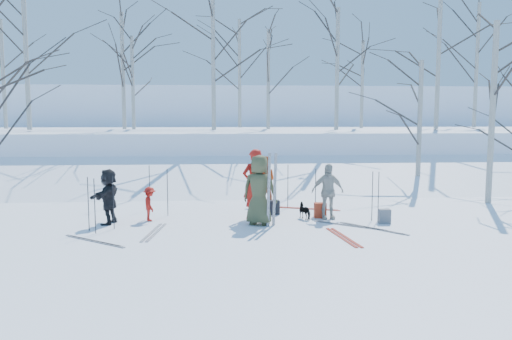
{
  "coord_description": "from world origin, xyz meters",
  "views": [
    {
      "loc": [
        -1.04,
        -12.48,
        2.8
      ],
      "look_at": [
        0.0,
        1.5,
        1.3
      ],
      "focal_mm": 35.0,
      "sensor_mm": 36.0,
      "label": 1
    }
  ],
  "objects": [
    {
      "name": "ski_pair_a",
      "position": [
        2.8,
        -0.45,
        0.01
      ],
      "size": [
        2.05,
        2.09,
        0.02
      ],
      "primitive_type": null,
      "rotation": [
        0.0,
        0.0,
        0.67
      ],
      "color": "silver",
      "rests_on": "ground"
    },
    {
      "name": "ski_pair_f",
      "position": [
        2.3,
        -0.08,
        0.01
      ],
      "size": [
        2.05,
        2.1,
        0.02
      ],
      "primitive_type": null,
      "rotation": [
        0.0,
        0.0,
        0.9
      ],
      "color": "silver",
      "rests_on": "ground"
    },
    {
      "name": "birch_plateau_e",
      "position": [
        13.25,
        14.6,
        5.62
      ],
      "size": [
        5.38,
        5.38,
        6.83
      ],
      "primitive_type": null,
      "color": "silver",
      "rests_on": "snow_plateau"
    },
    {
      "name": "ski_pair_c",
      "position": [
        -2.63,
        -0.46,
        0.01
      ],
      "size": [
        0.64,
        1.95,
        0.02
      ],
      "primitive_type": null,
      "rotation": [
        0.0,
        0.0,
        -0.12
      ],
      "color": "silver",
      "rests_on": "ground"
    },
    {
      "name": "ski_pole_e",
      "position": [
        3.21,
        0.44,
        0.67
      ],
      "size": [
        0.02,
        0.02,
        1.34
      ],
      "primitive_type": "cylinder",
      "color": "black",
      "rests_on": "ground"
    },
    {
      "name": "skier_olive_center",
      "position": [
        -0.01,
        0.25,
        0.91
      ],
      "size": [
        1.04,
        0.87,
        1.83
      ],
      "primitive_type": "imported",
      "rotation": [
        0.0,
        0.0,
        2.77
      ],
      "color": "#414429",
      "rests_on": "ground"
    },
    {
      "name": "snow_plateau",
      "position": [
        0.0,
        17.0,
        1.0
      ],
      "size": [
        70.0,
        18.0,
        2.2
      ],
      "primitive_type": "cube",
      "color": "white",
      "rests_on": "ground"
    },
    {
      "name": "birch_edge_b",
      "position": [
        7.7,
        2.96,
        2.91
      ],
      "size": [
        4.67,
        4.67,
        5.81
      ],
      "primitive_type": null,
      "color": "silver",
      "rests_on": "ground"
    },
    {
      "name": "birch_plateau_i",
      "position": [
        -5.07,
        11.67,
        4.38
      ],
      "size": [
        3.65,
        3.65,
        4.36
      ],
      "primitive_type": null,
      "color": "silver",
      "rests_on": "snow_plateau"
    },
    {
      "name": "dog",
      "position": [
        1.32,
        0.89,
        0.23
      ],
      "size": [
        0.47,
        0.59,
        0.45
      ],
      "primitive_type": "imported",
      "rotation": [
        0.0,
        0.0,
        3.64
      ],
      "color": "black",
      "rests_on": "ground"
    },
    {
      "name": "birch_plateau_g",
      "position": [
        6.44,
        13.34,
        4.47
      ],
      "size": [
        3.77,
        3.77,
        4.53
      ],
      "primitive_type": null,
      "color": "silver",
      "rests_on": "snow_plateau"
    },
    {
      "name": "ski_pole_b",
      "position": [
        -4.02,
        -0.46,
        0.67
      ],
      "size": [
        0.02,
        0.02,
        1.34
      ],
      "primitive_type": "cylinder",
      "color": "black",
      "rests_on": "ground"
    },
    {
      "name": "ski_pole_h",
      "position": [
        -3.68,
        0.01,
        0.67
      ],
      "size": [
        0.02,
        0.02,
        1.34
      ],
      "primitive_type": "cylinder",
      "color": "black",
      "rests_on": "ground"
    },
    {
      "name": "skier_cream_east",
      "position": [
        1.92,
        0.84,
        0.76
      ],
      "size": [
        0.92,
        0.44,
        1.53
      ],
      "primitive_type": "imported",
      "rotation": [
        0.0,
        0.0,
        0.08
      ],
      "color": "beige",
      "rests_on": "ground"
    },
    {
      "name": "skier_red_north",
      "position": [
        -0.08,
        1.07,
        0.96
      ],
      "size": [
        0.82,
        0.69,
        1.92
      ],
      "primitive_type": "imported",
      "rotation": [
        0.0,
        0.0,
        3.54
      ],
      "color": "#B41810",
      "rests_on": "ground"
    },
    {
      "name": "ski_pole_a",
      "position": [
        1.07,
        2.65,
        0.67
      ],
      "size": [
        0.02,
        0.02,
        1.34
      ],
      "primitive_type": "cylinder",
      "color": "black",
      "rests_on": "ground"
    },
    {
      "name": "birch_plateau_f",
      "position": [
        4.35,
        10.17,
        4.94
      ],
      "size": [
        4.43,
        4.43,
        5.48
      ],
      "primitive_type": null,
      "color": "silver",
      "rests_on": "snow_plateau"
    },
    {
      "name": "snow_ramp",
      "position": [
        0.0,
        7.0,
        0.15
      ],
      "size": [
        70.0,
        9.49,
        4.12
      ],
      "primitive_type": "cube",
      "rotation": [
        0.3,
        0.0,
        0.0
      ],
      "color": "white",
      "rests_on": "ground"
    },
    {
      "name": "birch_edge_e",
      "position": [
        6.55,
        5.95,
        2.45
      ],
      "size": [
        4.03,
        4.03,
        4.91
      ],
      "primitive_type": null,
      "color": "silver",
      "rests_on": "ground"
    },
    {
      "name": "birch_plateau_a",
      "position": [
        1.36,
        11.74,
        4.58
      ],
      "size": [
        3.93,
        3.93,
        4.76
      ],
      "primitive_type": null,
      "color": "silver",
      "rests_on": "snow_plateau"
    },
    {
      "name": "ski_pole_c",
      "position": [
        -3.14,
        2.64,
        0.67
      ],
      "size": [
        0.02,
        0.02,
        1.34
      ],
      "primitive_type": "cylinder",
      "color": "black",
      "rests_on": "ground"
    },
    {
      "name": "ski_pole_g",
      "position": [
        -4.26,
        -0.13,
        0.67
      ],
      "size": [
        0.02,
        0.02,
        1.34
      ],
      "primitive_type": "cylinder",
      "color": "black",
      "rests_on": "ground"
    },
    {
      "name": "backpack_red",
      "position": [
        1.76,
        1.02,
        0.21
      ],
      "size": [
        0.32,
        0.22,
        0.42
      ],
      "primitive_type": "cube",
      "color": "#B0331B",
      "rests_on": "ground"
    },
    {
      "name": "birch_plateau_h",
      "position": [
        9.53,
        11.17,
        5.75
      ],
      "size": [
        5.57,
        5.57,
        7.1
      ],
      "primitive_type": null,
      "color": "silver",
      "rests_on": "snow_plateau"
    },
    {
      "name": "far_hill",
      "position": [
        0.0,
        38.0,
        2.0
      ],
      "size": [
        90.0,
        30.0,
        6.0
      ],
      "primitive_type": "cube",
      "color": "white",
      "rests_on": "ground"
    },
    {
      "name": "birch_plateau_c",
      "position": [
        -11.73,
        13.55,
        4.89
      ],
      "size": [
        4.37,
        4.37,
        5.38
      ],
      "primitive_type": null,
      "color": "silver",
      "rests_on": "snow_plateau"
    },
    {
      "name": "backpack_grey",
      "position": [
        3.29,
        0.15,
        0.19
      ],
      "size": [
        0.3,
        0.2,
        0.38
      ],
      "primitive_type": "cube",
      "color": "#595B60",
      "rests_on": "ground"
    },
    {
      "name": "skier_red_seated",
      "position": [
        -2.91,
        0.94,
        0.46
      ],
      "size": [
        0.51,
        0.67,
        0.93
      ],
      "primitive_type": "imported",
      "rotation": [
        0.0,
        0.0,
        1.87
      ],
      "color": "#B41810",
      "rests_on": "ground"
    },
    {
      "name": "upright_ski_right",
      "position": [
        0.37,
        0.06,
        0.95
      ],
      "size": [
        0.11,
        0.23,
        1.89
      ],
      "primitive_type": "cube",
      "rotation": [
        0.1,
        0.0,
        0.18
      ],
      "color": "silver",
      "rests_on": "ground"
    },
    {
      "name": "ski_pair_e",
      "position": [
        1.66,
        2.35,
        0.01
      ],
      "size": [
        1.47,
        2.03,
        0.02
      ],
      "primitive_type": null,
      "rotation": [
        0.0,
        0.0,
        1.2
      ],
      "color": "#A92818",
      "rests_on": "ground"
    },
    {
      "name": "ski_pair_b",
      "position": [
        1.83,
        -1.31,
        0.01
      ],
      "size": [
        0.66,
        1.95,
        0.02
      ],
      "primitive_type": null,
      "rotation": [
        0.0,
        0.0,
        0.12
      ],
      "color": "#A92818",
      "rests_on": "ground"
    },
    {
      "name": "birch_plateau_d",
      "position": [
        -9.67,
        11.07,
        5.73
      ],
      "size": [
        5.54,
        5.54,
        7.05
      ],
      "primitive_type": null,
      "color": "silver",
      "rests_on": "snow_plateau"
    },
    {
      "name": "ski_pole_j",
      "position": [
        3.07,
        0.52,
        0.67
      ],
      "size": [
        0.02,
        0.02,
        1.34
      ],
      "primitive_type": "cylinder",
      "color": "black",
      "rests_on": "ground"
    },
    {
      "name": "ski_pole_f",
      "position": [
        0.65,
        2.15,
        0.67
      ],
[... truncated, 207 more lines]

